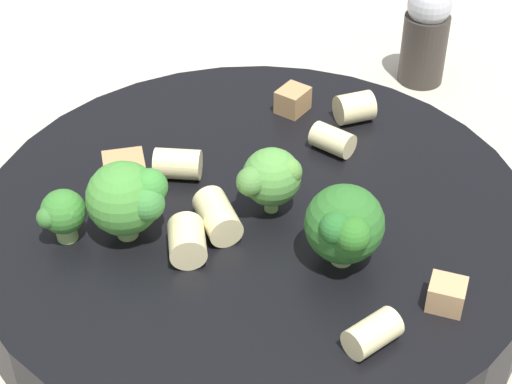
{
  "coord_description": "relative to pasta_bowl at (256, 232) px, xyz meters",
  "views": [
    {
      "loc": [
        0.33,
        0.08,
        0.32
      ],
      "look_at": [
        0.0,
        0.0,
        0.05
      ],
      "focal_mm": 60.0,
      "sensor_mm": 36.0,
      "label": 1
    }
  ],
  "objects": [
    {
      "name": "rigatoni_3",
      "position": [
        -0.06,
        0.03,
        0.02
      ],
      "size": [
        0.02,
        0.03,
        0.01
      ],
      "primitive_type": "cylinder",
      "rotation": [
        1.57,
        0.0,
        2.72
      ],
      "color": "beige",
      "rests_on": "pasta_bowl"
    },
    {
      "name": "rigatoni_5",
      "position": [
        -0.02,
        -0.05,
        0.03
      ],
      "size": [
        0.02,
        0.03,
        0.02
      ],
      "primitive_type": "cylinder",
      "rotation": [
        1.57,
        0.0,
        0.15
      ],
      "color": "beige",
      "rests_on": "pasta_bowl"
    },
    {
      "name": "ground_plane",
      "position": [
        0.0,
        0.0,
        -0.02
      ],
      "size": [
        2.0,
        2.0,
        0.0
      ],
      "primitive_type": "plane",
      "color": "#BCB29E"
    },
    {
      "name": "rigatoni_2",
      "position": [
        0.08,
        0.07,
        0.02
      ],
      "size": [
        0.03,
        0.03,
        0.01
      ],
      "primitive_type": "cylinder",
      "rotation": [
        1.57,
        0.0,
        0.9
      ],
      "color": "beige",
      "rests_on": "pasta_bowl"
    },
    {
      "name": "chicken_chunk_1",
      "position": [
        0.05,
        0.1,
        0.02
      ],
      "size": [
        0.02,
        0.02,
        0.01
      ],
      "primitive_type": "cube",
      "rotation": [
        0.0,
        0.0,
        1.47
      ],
      "color": "tan",
      "rests_on": "pasta_bowl"
    },
    {
      "name": "rigatoni_1",
      "position": [
        0.02,
        -0.01,
        0.03
      ],
      "size": [
        0.03,
        0.03,
        0.02
      ],
      "primitive_type": "cylinder",
      "rotation": [
        1.57,
        0.0,
        2.17
      ],
      "color": "beige",
      "rests_on": "pasta_bowl"
    },
    {
      "name": "chicken_chunk_0",
      "position": [
        -0.09,
        0.0,
        0.02
      ],
      "size": [
        0.02,
        0.02,
        0.01
      ],
      "primitive_type": "cube",
      "rotation": [
        0.0,
        0.0,
        2.76
      ],
      "color": "tan",
      "rests_on": "pasta_bowl"
    },
    {
      "name": "pepper_shaker",
      "position": [
        -0.22,
        0.07,
        0.01
      ],
      "size": [
        0.03,
        0.03,
        0.07
      ],
      "color": "#332D28",
      "rests_on": "ground_plane"
    },
    {
      "name": "rigatoni_4",
      "position": [
        -0.09,
        0.04,
        0.03
      ],
      "size": [
        0.03,
        0.03,
        0.02
      ],
      "primitive_type": "cylinder",
      "rotation": [
        1.57,
        0.0,
        0.57
      ],
      "color": "beige",
      "rests_on": "pasta_bowl"
    },
    {
      "name": "rigatoni_0",
      "position": [
        0.04,
        -0.02,
        0.03
      ],
      "size": [
        0.03,
        0.02,
        0.02
      ],
      "primitive_type": "cylinder",
      "rotation": [
        1.57,
        0.0,
        1.94
      ],
      "color": "beige",
      "rests_on": "pasta_bowl"
    },
    {
      "name": "pasta_bowl",
      "position": [
        0.0,
        0.0,
        0.0
      ],
      "size": [
        0.29,
        0.29,
        0.04
      ],
      "color": "black",
      "rests_on": "ground_plane"
    },
    {
      "name": "broccoli_floret_0",
      "position": [
        0.03,
        0.05,
        0.04
      ],
      "size": [
        0.04,
        0.04,
        0.04
      ],
      "color": "#9EC175",
      "rests_on": "pasta_bowl"
    },
    {
      "name": "broccoli_floret_3",
      "position": [
        0.0,
        0.01,
        0.04
      ],
      "size": [
        0.03,
        0.03,
        0.04
      ],
      "color": "#93B766",
      "rests_on": "pasta_bowl"
    },
    {
      "name": "chicken_chunk_2",
      "position": [
        -0.0,
        -0.07,
        0.03
      ],
      "size": [
        0.03,
        0.03,
        0.02
      ],
      "primitive_type": "cube",
      "rotation": [
        0.0,
        0.0,
        0.45
      ],
      "color": "tan",
      "rests_on": "pasta_bowl"
    },
    {
      "name": "broccoli_floret_2",
      "position": [
        0.04,
        -0.05,
        0.04
      ],
      "size": [
        0.04,
        0.04,
        0.04
      ],
      "color": "#93B766",
      "rests_on": "pasta_bowl"
    },
    {
      "name": "broccoli_floret_1",
      "position": [
        0.05,
        -0.09,
        0.03
      ],
      "size": [
        0.02,
        0.02,
        0.03
      ],
      "color": "#93B766",
      "rests_on": "pasta_bowl"
    }
  ]
}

